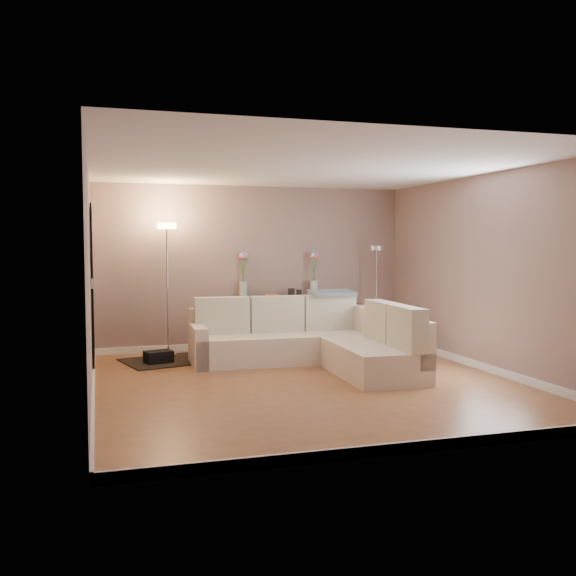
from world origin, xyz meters
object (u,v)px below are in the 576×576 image
object	(u,v)px
console_table	(274,318)
floor_lamp_unlit	(376,275)
sectional_sofa	(315,341)
floor_lamp_lit	(167,262)

from	to	relation	value
console_table	floor_lamp_unlit	distance (m)	1.81
sectional_sofa	floor_lamp_lit	bearing A→B (deg)	145.10
sectional_sofa	floor_lamp_unlit	world-z (taller)	floor_lamp_unlit
sectional_sofa	floor_lamp_lit	size ratio (longest dim) A/B	1.33
sectional_sofa	console_table	distance (m)	1.65
floor_lamp_lit	floor_lamp_unlit	xyz separation A→B (m)	(3.37, -0.03, -0.24)
sectional_sofa	floor_lamp_lit	xyz separation A→B (m)	(-1.87, 1.30, 1.07)
sectional_sofa	floor_lamp_lit	world-z (taller)	floor_lamp_lit
console_table	floor_lamp_unlit	world-z (taller)	floor_lamp_unlit
console_table	sectional_sofa	bearing A→B (deg)	-85.35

